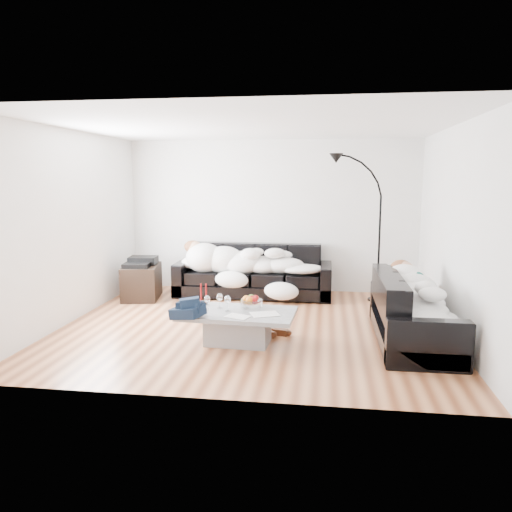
# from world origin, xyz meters

# --- Properties ---
(ground) EXTENTS (5.00, 5.00, 0.00)m
(ground) POSITION_xyz_m (0.00, 0.00, 0.00)
(ground) COLOR brown
(ground) RESTS_ON ground
(wall_back) EXTENTS (5.00, 0.02, 2.60)m
(wall_back) POSITION_xyz_m (0.00, 2.25, 1.30)
(wall_back) COLOR silver
(wall_back) RESTS_ON ground
(wall_left) EXTENTS (0.02, 4.50, 2.60)m
(wall_left) POSITION_xyz_m (-2.50, 0.00, 1.30)
(wall_left) COLOR silver
(wall_left) RESTS_ON ground
(wall_right) EXTENTS (0.02, 4.50, 2.60)m
(wall_right) POSITION_xyz_m (2.50, 0.00, 1.30)
(wall_right) COLOR silver
(wall_right) RESTS_ON ground
(ceiling) EXTENTS (5.00, 5.00, 0.00)m
(ceiling) POSITION_xyz_m (0.00, 0.00, 2.60)
(ceiling) COLOR white
(ceiling) RESTS_ON ground
(sofa_back) EXTENTS (2.58, 0.89, 0.84)m
(sofa_back) POSITION_xyz_m (-0.25, 1.74, 0.42)
(sofa_back) COLOR black
(sofa_back) RESTS_ON ground
(sofa_right) EXTENTS (0.86, 2.00, 0.81)m
(sofa_right) POSITION_xyz_m (2.00, -0.36, 0.40)
(sofa_right) COLOR black
(sofa_right) RESTS_ON ground
(sleeper_back) EXTENTS (2.18, 0.75, 0.44)m
(sleeper_back) POSITION_xyz_m (-0.25, 1.69, 0.64)
(sleeper_back) COLOR white
(sleeper_back) RESTS_ON sofa_back
(sleeper_right) EXTENTS (0.72, 1.71, 0.42)m
(sleeper_right) POSITION_xyz_m (2.00, -0.36, 0.63)
(sleeper_right) COLOR white
(sleeper_right) RESTS_ON sofa_right
(teal_cushion) EXTENTS (0.42, 0.38, 0.20)m
(teal_cushion) POSITION_xyz_m (1.94, 0.26, 0.72)
(teal_cushion) COLOR #0B4E42
(teal_cushion) RESTS_ON sofa_right
(coffee_table) EXTENTS (1.38, 0.86, 0.39)m
(coffee_table) POSITION_xyz_m (-0.07, -0.72, 0.20)
(coffee_table) COLOR #939699
(coffee_table) RESTS_ON ground
(fruit_bowl) EXTENTS (0.30, 0.30, 0.16)m
(fruit_bowl) POSITION_xyz_m (0.06, -0.52, 0.47)
(fruit_bowl) COLOR white
(fruit_bowl) RESTS_ON coffee_table
(wine_glass_a) EXTENTS (0.09, 0.09, 0.18)m
(wine_glass_a) POSITION_xyz_m (-0.32, -0.59, 0.48)
(wine_glass_a) COLOR white
(wine_glass_a) RESTS_ON coffee_table
(wine_glass_b) EXTENTS (0.09, 0.09, 0.17)m
(wine_glass_b) POSITION_xyz_m (-0.45, -0.67, 0.48)
(wine_glass_b) COLOR white
(wine_glass_b) RESTS_ON coffee_table
(wine_glass_c) EXTENTS (0.09, 0.09, 0.19)m
(wine_glass_c) POSITION_xyz_m (-0.19, -0.72, 0.49)
(wine_glass_c) COLOR white
(wine_glass_c) RESTS_ON coffee_table
(candle_left) EXTENTS (0.05, 0.05, 0.27)m
(candle_left) POSITION_xyz_m (-0.58, -0.46, 0.52)
(candle_left) COLOR maroon
(candle_left) RESTS_ON coffee_table
(candle_right) EXTENTS (0.06, 0.06, 0.26)m
(candle_right) POSITION_xyz_m (-0.52, -0.44, 0.52)
(candle_right) COLOR maroon
(candle_right) RESTS_ON coffee_table
(newspaper_a) EXTENTS (0.39, 0.34, 0.01)m
(newspaper_a) POSITION_xyz_m (0.26, -0.80, 0.40)
(newspaper_a) COLOR silver
(newspaper_a) RESTS_ON coffee_table
(newspaper_b) EXTENTS (0.32, 0.28, 0.01)m
(newspaper_b) POSITION_xyz_m (-0.03, -0.94, 0.40)
(newspaper_b) COLOR silver
(newspaper_b) RESTS_ON coffee_table
(navy_jacket) EXTENTS (0.37, 0.31, 0.18)m
(navy_jacket) POSITION_xyz_m (-0.59, -1.04, 0.56)
(navy_jacket) COLOR black
(navy_jacket) RESTS_ON coffee_table
(shoes) EXTENTS (0.44, 0.35, 0.09)m
(shoes) POSITION_xyz_m (0.29, -0.41, 0.04)
(shoes) COLOR #472311
(shoes) RESTS_ON ground
(av_cabinet) EXTENTS (0.68, 0.88, 0.55)m
(av_cabinet) POSITION_xyz_m (-2.03, 1.29, 0.27)
(av_cabinet) COLOR black
(av_cabinet) RESTS_ON ground
(stereo) EXTENTS (0.48, 0.39, 0.13)m
(stereo) POSITION_xyz_m (-2.03, 1.29, 0.61)
(stereo) COLOR black
(stereo) RESTS_ON av_cabinet
(floor_lamp) EXTENTS (0.80, 0.50, 2.06)m
(floor_lamp) POSITION_xyz_m (1.78, 1.67, 1.03)
(floor_lamp) COLOR black
(floor_lamp) RESTS_ON ground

